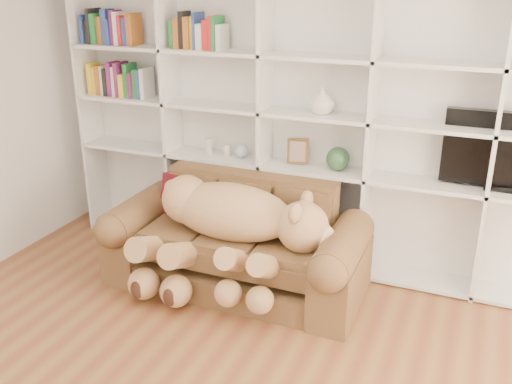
% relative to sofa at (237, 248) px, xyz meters
% --- Properties ---
extents(wall_back, '(5.00, 0.02, 2.70)m').
position_rel_sofa_xyz_m(wall_back, '(0.44, 0.79, 1.03)').
color(wall_back, white).
rests_on(wall_back, floor).
extents(bookshelf, '(4.43, 0.35, 2.40)m').
position_rel_sofa_xyz_m(bookshelf, '(0.20, 0.65, 0.99)').
color(bookshelf, white).
rests_on(bookshelf, floor).
extents(sofa, '(2.00, 0.86, 0.84)m').
position_rel_sofa_xyz_m(sofa, '(0.00, 0.00, 0.00)').
color(sofa, brown).
rests_on(sofa, floor).
extents(teddy_bear, '(1.46, 0.81, 0.85)m').
position_rel_sofa_xyz_m(teddy_bear, '(0.00, -0.17, 0.26)').
color(teddy_bear, tan).
rests_on(teddy_bear, sofa).
extents(throw_pillow, '(0.39, 0.26, 0.38)m').
position_rel_sofa_xyz_m(throw_pillow, '(-0.56, 0.14, 0.29)').
color(throw_pillow, maroon).
rests_on(throw_pillow, sofa).
extents(gift_box, '(0.37, 0.36, 0.24)m').
position_rel_sofa_xyz_m(gift_box, '(0.76, 0.02, -0.20)').
color(gift_box, red).
rests_on(gift_box, floor).
extents(picture_frame, '(0.17, 0.07, 0.22)m').
position_rel_sofa_xyz_m(picture_frame, '(0.29, 0.59, 0.67)').
color(picture_frame, brown).
rests_on(picture_frame, bookshelf).
extents(green_vase, '(0.19, 0.19, 0.19)m').
position_rel_sofa_xyz_m(green_vase, '(0.63, 0.59, 0.64)').
color(green_vase, '#2A532F').
rests_on(green_vase, bookshelf).
extents(figurine_tall, '(0.07, 0.07, 0.14)m').
position_rel_sofa_xyz_m(figurine_tall, '(-0.53, 0.59, 0.62)').
color(figurine_tall, beige).
rests_on(figurine_tall, bookshelf).
extents(figurine_short, '(0.07, 0.07, 0.11)m').
position_rel_sofa_xyz_m(figurine_short, '(-0.35, 0.59, 0.60)').
color(figurine_short, beige).
rests_on(figurine_short, bookshelf).
extents(snow_globe, '(0.12, 0.12, 0.12)m').
position_rel_sofa_xyz_m(snow_globe, '(-0.22, 0.59, 0.61)').
color(snow_globe, silver).
rests_on(snow_globe, bookshelf).
extents(shelf_vase, '(0.22, 0.22, 0.21)m').
position_rel_sofa_xyz_m(shelf_vase, '(0.48, 0.59, 1.10)').
color(shelf_vase, white).
rests_on(shelf_vase, bookshelf).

